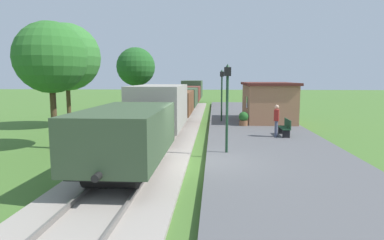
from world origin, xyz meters
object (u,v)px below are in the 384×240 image
lamp_post_far (222,86)px  tree_trackside_mid (51,58)px  station_hut (268,101)px  tree_trackside_far (66,57)px  lamp_post_near (227,92)px  tree_field_left (136,67)px  bench_near_hut (285,127)px  freight_train (180,100)px  person_waiting (276,119)px  potted_planter (244,118)px

lamp_post_far → tree_trackside_mid: size_ratio=0.62×
station_hut → lamp_post_far: 3.58m
tree_trackside_far → lamp_post_near: bearing=-37.8°
tree_field_left → bench_near_hut: bearing=-48.7°
station_hut → tree_trackside_mid: tree_trackside_mid is taller
lamp_post_near → tree_field_left: (-7.86, 16.90, 1.57)m
freight_train → tree_trackside_far: 9.61m
person_waiting → lamp_post_near: size_ratio=0.46×
bench_near_hut → lamp_post_near: lamp_post_near is taller
bench_near_hut → lamp_post_far: lamp_post_far is taller
person_waiting → potted_planter: (-1.37, 4.03, -0.46)m
potted_planter → tree_trackside_far: (-11.86, 0.20, 4.02)m
bench_near_hut → tree_field_left: (-11.17, 12.71, 3.65)m
bench_near_hut → lamp_post_near: bearing=-128.3°
potted_planter → tree_field_left: 13.41m
person_waiting → tree_field_left: bearing=-33.9°
station_hut → lamp_post_far: lamp_post_far is taller
station_hut → tree_trackside_far: tree_trackside_far is taller
bench_near_hut → tree_trackside_far: bearing=164.2°
tree_field_left → lamp_post_near: bearing=-65.1°
tree_trackside_mid → tree_trackside_far: 7.09m
freight_train → lamp_post_near: bearing=-76.0°
potted_planter → lamp_post_near: 8.29m
potted_planter → lamp_post_far: (-1.40, 2.16, 2.08)m
bench_near_hut → lamp_post_near: (-3.32, -4.19, 2.08)m
station_hut → bench_near_hut: size_ratio=3.87×
freight_train → tree_field_left: 6.10m
tree_trackside_far → potted_planter: bearing=-1.0°
lamp_post_near → tree_trackside_far: bearing=142.2°
tree_trackside_mid → tree_field_left: (0.31, 15.49, 0.07)m
station_hut → potted_planter: 3.41m
freight_train → bench_near_hut: bearing=-54.9°
tree_trackside_far → tree_field_left: 9.18m
station_hut → lamp_post_near: 11.12m
bench_near_hut → tree_field_left: 17.31m
tree_trackside_mid → tree_trackside_far: tree_trackside_far is taller
tree_trackside_far → station_hut: bearing=10.0°
lamp_post_near → tree_trackside_far: (-10.46, 8.10, 1.94)m
bench_near_hut → lamp_post_near: 5.74m
person_waiting → tree_trackside_mid: bearing=29.6°
lamp_post_far → freight_train: bearing=132.5°
potted_planter → person_waiting: bearing=-71.2°
bench_near_hut → tree_field_left: tree_field_left is taller
freight_train → person_waiting: (6.21, -9.94, -0.32)m
bench_near_hut → tree_trackside_far: tree_trackside_far is taller
lamp_post_far → potted_planter: bearing=-57.0°
freight_train → potted_planter: bearing=-50.7°
lamp_post_near → station_hut: bearing=72.3°
tree_trackside_mid → potted_planter: bearing=34.2°
lamp_post_far → tree_field_left: size_ratio=0.60×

